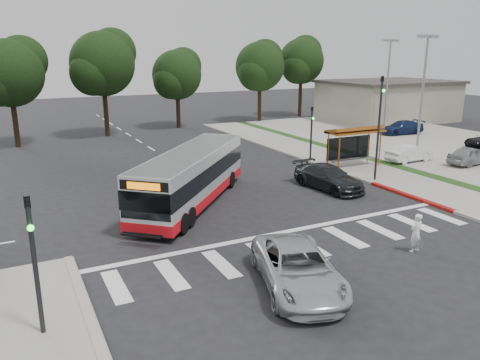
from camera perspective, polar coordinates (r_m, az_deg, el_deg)
ground at (r=24.05m, az=1.41°, el=-3.75°), size 140.00×140.00×0.00m
sidewalk_east at (r=36.33m, az=10.82°, el=2.63°), size 4.00×40.00×0.12m
curb_east at (r=35.16m, az=8.22°, el=2.35°), size 0.30×40.00×0.15m
curb_east_red at (r=27.86m, az=20.01°, el=-1.86°), size 0.32×6.00×0.15m
sidewalk_sw_corner at (r=16.06m, az=-26.79°, el=-15.49°), size 5.00×8.00×0.12m
parking_lot at (r=45.85m, az=21.33°, el=4.44°), size 18.00×36.00×0.10m
commercial_building at (r=58.82m, az=17.51°, el=9.07°), size 14.00×10.00×4.40m
building_roof_cap at (r=58.64m, az=17.69°, el=11.35°), size 14.60×10.60×0.30m
crosswalk_ladder at (r=20.08m, az=8.22°, el=-7.85°), size 18.00×2.60×0.01m
bus_shelter at (r=33.57m, az=13.74°, el=5.42°), size 4.20×1.60×2.86m
traffic_signal_sw at (r=14.04m, az=-23.88°, el=-8.03°), size 0.18×0.37×4.20m
traffic_signal_ne_tall at (r=29.89m, az=16.63°, el=7.02°), size 0.18×0.37×6.50m
traffic_signal_ne_short at (r=35.45m, az=8.72°, el=6.39°), size 0.18×0.37×4.00m
lot_light_front at (r=38.84m, az=21.51°, el=11.38°), size 1.90×0.35×9.01m
lot_light_mid at (r=50.11m, az=17.62°, el=12.36°), size 1.90×0.35×9.01m
tree_ne_a at (r=55.10m, az=2.47°, el=13.74°), size 6.16×5.74×9.30m
tree_ne_b at (r=60.46m, az=7.51°, el=14.27°), size 6.16×5.74×10.02m
tree_north_a at (r=46.95m, az=-16.36°, el=13.55°), size 6.60×6.15×10.17m
tree_north_b at (r=51.00m, az=-7.65°, el=12.69°), size 5.72×5.33×8.43m
tree_north_c at (r=44.13m, az=-26.24°, el=11.73°), size 6.16×5.74×9.30m
transit_bus at (r=24.89m, az=-5.90°, el=0.27°), size 9.15×9.88×2.86m
pedestrian at (r=20.25m, az=20.66°, el=-6.05°), size 0.62×0.43×1.63m
dark_sedan at (r=28.15m, az=10.73°, el=0.31°), size 2.50×5.02×1.40m
silver_suv_south at (r=16.35m, az=7.05°, el=-10.60°), size 3.89×5.75×1.46m
parked_car_0 at (r=37.22m, az=26.24°, el=2.69°), size 3.91×1.84×1.29m
parked_car_1 at (r=36.55m, az=19.97°, el=3.11°), size 3.82×1.45×1.24m
parked_car_3 at (r=48.80m, az=19.11°, el=6.08°), size 4.64×2.22×1.30m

